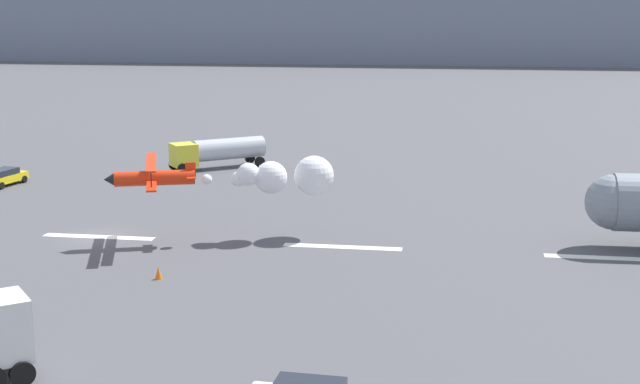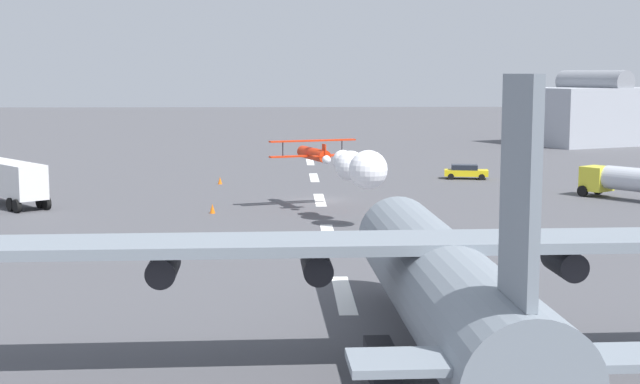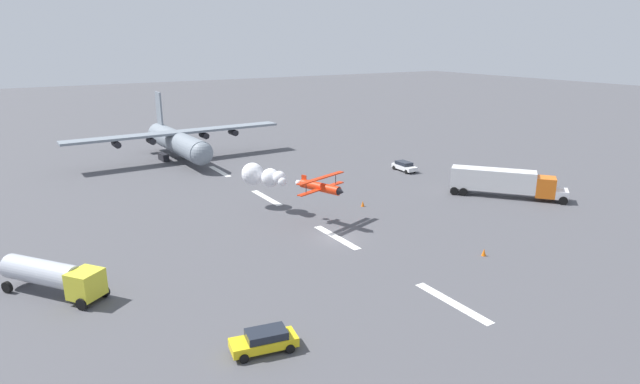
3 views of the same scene
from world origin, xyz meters
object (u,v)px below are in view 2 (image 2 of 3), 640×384
(stunt_biplane_red, at_px, (351,165))
(fuel_tanker_truck, at_px, (631,180))
(traffic_cone_near, at_px, (220,180))
(airport_staff_sedan, at_px, (466,171))
(traffic_cone_far, at_px, (212,209))
(semi_truck_orange, at_px, (0,178))
(cargo_transport_plane, at_px, (438,276))

(stunt_biplane_red, bearing_deg, fuel_tanker_truck, 112.94)
(traffic_cone_near, bearing_deg, airport_staff_sedan, 98.17)
(airport_staff_sedan, height_order, traffic_cone_far, airport_staff_sedan)
(semi_truck_orange, bearing_deg, traffic_cone_far, 71.15)
(semi_truck_orange, bearing_deg, stunt_biplane_red, 69.74)
(cargo_transport_plane, distance_m, fuel_tanker_truck, 50.29)
(cargo_transport_plane, distance_m, semi_truck_orange, 53.57)
(cargo_transport_plane, relative_size, traffic_cone_near, 50.33)
(traffic_cone_far, bearing_deg, cargo_transport_plane, 17.31)
(traffic_cone_near, bearing_deg, fuel_tanker_truck, 70.74)
(fuel_tanker_truck, bearing_deg, stunt_biplane_red, -67.06)
(airport_staff_sedan, relative_size, traffic_cone_near, 6.40)
(traffic_cone_near, xyz_separation_m, traffic_cone_far, (19.14, 0.81, 0.00))
(cargo_transport_plane, bearing_deg, fuel_tanker_truck, 151.12)
(fuel_tanker_truck, bearing_deg, semi_truck_orange, -90.10)
(stunt_biplane_red, bearing_deg, cargo_transport_plane, 1.83)
(cargo_transport_plane, bearing_deg, airport_staff_sedan, 167.90)
(traffic_cone_far, bearing_deg, semi_truck_orange, -108.85)
(stunt_biplane_red, bearing_deg, traffic_cone_far, -112.64)
(airport_staff_sedan, bearing_deg, traffic_cone_near, -81.83)
(stunt_biplane_red, relative_size, traffic_cone_far, 20.03)
(cargo_transport_plane, height_order, airport_staff_sedan, cargo_transport_plane)
(stunt_biplane_red, bearing_deg, semi_truck_orange, -110.26)
(cargo_transport_plane, relative_size, traffic_cone_far, 50.33)
(cargo_transport_plane, xyz_separation_m, semi_truck_orange, (-44.11, -30.38, -1.21))
(fuel_tanker_truck, bearing_deg, traffic_cone_far, -80.15)
(semi_truck_orange, relative_size, traffic_cone_far, 17.60)
(stunt_biplane_red, relative_size, semi_truck_orange, 1.14)
(traffic_cone_near, bearing_deg, traffic_cone_far, 2.42)
(stunt_biplane_red, xyz_separation_m, traffic_cone_near, (-23.60, -11.51, -3.93))
(cargo_transport_plane, height_order, fuel_tanker_truck, cargo_transport_plane)
(cargo_transport_plane, xyz_separation_m, airport_staff_sedan, (-60.56, 12.98, -2.53))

